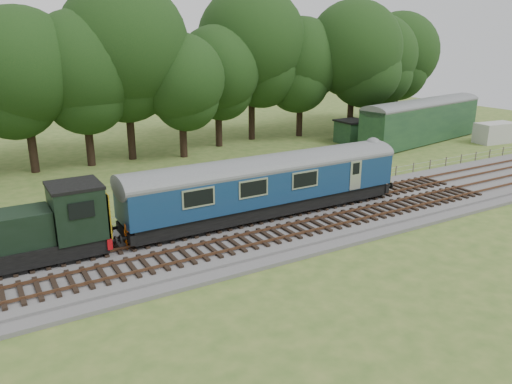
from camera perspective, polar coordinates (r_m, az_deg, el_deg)
ground at (r=29.19m, az=-0.27°, el=-4.75°), size 120.00×120.00×0.00m
ballast at (r=29.13m, az=-0.27°, el=-4.43°), size 70.00×7.00×0.35m
track_north at (r=30.18m, az=-1.61°, el=-3.16°), size 67.20×2.40×0.21m
track_south at (r=27.77m, az=1.40°, el=-5.03°), size 67.20×2.40×0.21m
fence at (r=32.90m, az=-4.23°, el=-2.19°), size 64.00×0.12×1.00m
tree_line at (r=48.62m, az=-13.50°, el=3.84°), size 70.00×8.00×18.00m
dmu_railcar at (r=30.35m, az=1.31°, el=1.32°), size 18.05×2.86×3.88m
shunter_loco at (r=26.39m, az=-25.43°, el=-4.39°), size 8.91×2.60×3.38m
worker at (r=26.87m, az=-14.27°, el=-4.53°), size 0.64×0.42×1.75m
parked_coach at (r=56.64m, az=18.47°, el=7.95°), size 18.17×6.28×4.58m
shed at (r=54.70m, az=10.88°, el=6.82°), size 3.03×3.03×2.47m
caravan at (r=59.76m, az=25.65°, el=6.13°), size 4.59×2.63×2.14m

